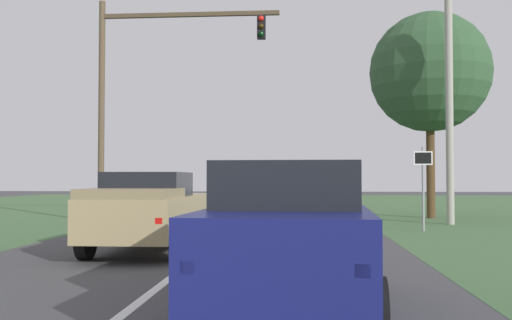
{
  "coord_description": "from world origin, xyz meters",
  "views": [
    {
      "loc": [
        2.22,
        -2.37,
        1.72
      ],
      "look_at": [
        0.7,
        17.6,
        2.35
      ],
      "focal_mm": 40.27,
      "sensor_mm": 36.0,
      "label": 1
    }
  ],
  "objects_px": {
    "pickup_truck_lead": "(150,210)",
    "utility_pole_right": "(449,110)",
    "traffic_light": "(144,78)",
    "red_suv_near": "(290,233)",
    "keep_moving_sign": "(423,178)",
    "oak_tree_right": "(430,73)"
  },
  "relations": [
    {
      "from": "keep_moving_sign",
      "to": "oak_tree_right",
      "type": "height_order",
      "value": "oak_tree_right"
    },
    {
      "from": "traffic_light",
      "to": "oak_tree_right",
      "type": "distance_m",
      "value": 12.16
    },
    {
      "from": "traffic_light",
      "to": "utility_pole_right",
      "type": "distance_m",
      "value": 11.69
    },
    {
      "from": "red_suv_near",
      "to": "utility_pole_right",
      "type": "distance_m",
      "value": 15.78
    },
    {
      "from": "pickup_truck_lead",
      "to": "utility_pole_right",
      "type": "height_order",
      "value": "utility_pole_right"
    },
    {
      "from": "pickup_truck_lead",
      "to": "utility_pole_right",
      "type": "relative_size",
      "value": 0.59
    },
    {
      "from": "red_suv_near",
      "to": "pickup_truck_lead",
      "type": "xyz_separation_m",
      "value": [
        -3.38,
        5.8,
        -0.04
      ]
    },
    {
      "from": "pickup_truck_lead",
      "to": "oak_tree_right",
      "type": "distance_m",
      "value": 15.96
    },
    {
      "from": "pickup_truck_lead",
      "to": "red_suv_near",
      "type": "bearing_deg",
      "value": -59.75
    },
    {
      "from": "traffic_light",
      "to": "red_suv_near",
      "type": "bearing_deg",
      "value": -67.62
    },
    {
      "from": "traffic_light",
      "to": "utility_pole_right",
      "type": "relative_size",
      "value": 1.02
    },
    {
      "from": "red_suv_near",
      "to": "utility_pole_right",
      "type": "bearing_deg",
      "value": 68.35
    },
    {
      "from": "keep_moving_sign",
      "to": "traffic_light",
      "type": "bearing_deg",
      "value": 164.12
    },
    {
      "from": "pickup_truck_lead",
      "to": "traffic_light",
      "type": "height_order",
      "value": "traffic_light"
    },
    {
      "from": "traffic_light",
      "to": "keep_moving_sign",
      "type": "bearing_deg",
      "value": -15.88
    },
    {
      "from": "red_suv_near",
      "to": "oak_tree_right",
      "type": "height_order",
      "value": "oak_tree_right"
    },
    {
      "from": "red_suv_near",
      "to": "pickup_truck_lead",
      "type": "relative_size",
      "value": 0.92
    },
    {
      "from": "utility_pole_right",
      "to": "oak_tree_right",
      "type": "bearing_deg",
      "value": 89.08
    },
    {
      "from": "oak_tree_right",
      "to": "traffic_light",
      "type": "bearing_deg",
      "value": -163.73
    },
    {
      "from": "red_suv_near",
      "to": "traffic_light",
      "type": "distance_m",
      "value": 16.19
    },
    {
      "from": "oak_tree_right",
      "to": "pickup_truck_lead",
      "type": "bearing_deg",
      "value": -127.39
    },
    {
      "from": "traffic_light",
      "to": "keep_moving_sign",
      "type": "xyz_separation_m",
      "value": [
        10.02,
        -2.85,
        -3.89
      ]
    }
  ]
}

